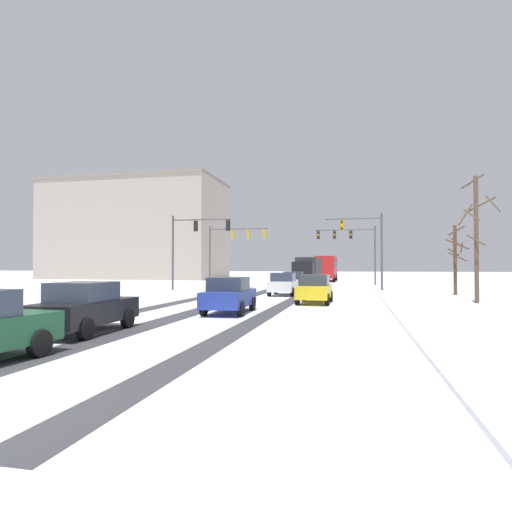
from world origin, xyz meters
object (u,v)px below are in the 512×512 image
object	(u,v)px
car_grey_lead	(294,281)
car_blue_fourth	(229,295)
traffic_signal_far_left	(233,241)
bus_oncoming	(326,267)
traffic_signal_far_right	(351,241)
box_truck_delivery	(307,270)
bare_tree_sidewalk_far	(456,257)
car_yellow_cab_third	(315,289)
office_building_far_left_block	(137,230)
traffic_signal_near_left	(193,237)
traffic_signal_near_right	(366,239)
car_white_second	(283,284)
car_black_fifth	(85,307)
bare_tree_sidewalk_mid	(476,234)

from	to	relation	value
car_grey_lead	car_blue_fourth	bearing A→B (deg)	-91.58
traffic_signal_far_left	car_grey_lead	xyz separation A→B (m)	(7.85, -8.86, -3.99)
bus_oncoming	traffic_signal_far_right	bearing A→B (deg)	-74.10
box_truck_delivery	bare_tree_sidewalk_far	bearing A→B (deg)	-47.20
car_yellow_cab_third	bus_oncoming	distance (m)	36.44
office_building_far_left_block	traffic_signal_near_left	bearing A→B (deg)	-54.86
traffic_signal_near_right	car_white_second	size ratio (longest dim) A/B	1.58
car_black_fifth	box_truck_delivery	xyz separation A→B (m)	(3.42, 35.09, 0.82)
bare_tree_sidewalk_mid	car_grey_lead	bearing A→B (deg)	140.45
traffic_signal_far_left	traffic_signal_near_left	world-z (taller)	same
traffic_signal_near_left	car_yellow_cab_third	world-z (taller)	traffic_signal_near_left
traffic_signal_far_right	bus_oncoming	world-z (taller)	traffic_signal_far_right
car_black_fifth	car_yellow_cab_third	bearing A→B (deg)	63.84
car_blue_fourth	office_building_far_left_block	size ratio (longest dim) A/B	0.15
car_white_second	car_blue_fourth	bearing A→B (deg)	-92.45
car_grey_lead	bus_oncoming	distance (m)	24.63
box_truck_delivery	bare_tree_sidewalk_far	distance (m)	17.97
box_truck_delivery	traffic_signal_near_left	bearing A→B (deg)	-126.32
traffic_signal_near_right	bare_tree_sidewalk_far	size ratio (longest dim) A/B	1.28
car_yellow_cab_third	bare_tree_sidewalk_far	distance (m)	13.41
traffic_signal_near_left	car_yellow_cab_third	xyz separation A→B (m)	(11.43, -10.70, -3.80)
car_black_fifth	bare_tree_sidewalk_mid	xyz separation A→B (m)	(15.18, 14.65, 3.15)
traffic_signal_near_right	car_black_fifth	size ratio (longest dim) A/B	1.57
car_blue_fourth	bare_tree_sidewalk_mid	size ratio (longest dim) A/B	0.55
car_yellow_cab_third	car_blue_fourth	distance (m)	6.84
traffic_signal_near_right	office_building_far_left_block	xyz separation A→B (m)	(-36.00, 28.39, 3.67)
box_truck_delivery	bare_tree_sidewalk_mid	bearing A→B (deg)	-60.08
bare_tree_sidewalk_mid	car_white_second	bearing A→B (deg)	160.53
traffic_signal_near_left	box_truck_delivery	size ratio (longest dim) A/B	0.87
bare_tree_sidewalk_mid	office_building_far_left_block	distance (m)	57.31
car_white_second	car_yellow_cab_third	bearing A→B (deg)	-65.95
traffic_signal_far_right	traffic_signal_near_left	world-z (taller)	same
car_grey_lead	bare_tree_sidewalk_mid	world-z (taller)	bare_tree_sidewalk_mid
car_grey_lead	car_blue_fourth	distance (m)	17.82
traffic_signal_far_right	car_blue_fourth	size ratio (longest dim) A/B	1.58
car_white_second	car_black_fifth	xyz separation A→B (m)	(-3.40, -18.81, 0.00)
bus_oncoming	bare_tree_sidewalk_mid	xyz separation A→B (m)	(10.58, -34.32, 1.97)
car_white_second	bare_tree_sidewalk_far	xyz separation A→B (m)	(12.20, 3.12, 1.96)
traffic_signal_near_right	traffic_signal_near_left	distance (m)	14.77
traffic_signal_far_right	car_white_second	xyz separation A→B (m)	(-4.60, -18.23, -3.99)
box_truck_delivery	bare_tree_sidewalk_mid	xyz separation A→B (m)	(11.76, -20.44, 2.33)
bare_tree_sidewalk_mid	traffic_signal_near_right	bearing A→B (deg)	118.68
traffic_signal_near_right	bus_oncoming	world-z (taller)	traffic_signal_near_right
traffic_signal_near_left	car_yellow_cab_third	bearing A→B (deg)	-43.10
car_grey_lead	traffic_signal_near_left	bearing A→B (deg)	-172.63
car_grey_lead	car_blue_fourth	world-z (taller)	same
traffic_signal_far_right	box_truck_delivery	xyz separation A→B (m)	(-4.58, -1.96, -3.17)
office_building_far_left_block	bus_oncoming	bearing A→B (deg)	-8.51
traffic_signal_far_left	office_building_far_left_block	size ratio (longest dim) A/B	0.23
car_grey_lead	car_yellow_cab_third	xyz separation A→B (m)	(2.81, -11.82, 0.00)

